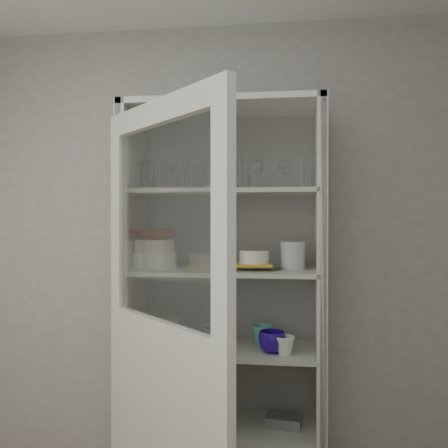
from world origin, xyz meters
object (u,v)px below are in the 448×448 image
Objects in this scene: mug_white at (285,345)px; goblet_1 at (226,174)px; cream_bowl at (154,246)px; white_canister at (170,330)px; glass_platter at (254,267)px; goblet_0 at (185,174)px; plate_stack_back at (152,259)px; cupboard_door at (162,377)px; goblet_2 at (257,174)px; tin_box at (284,421)px; pantry_cabinet at (226,328)px; measuring_cups at (200,345)px; terracotta_bowl at (154,234)px; grey_bowl_stack at (293,255)px; mug_teal at (263,335)px; goblet_3 at (285,174)px; plate_stack_front at (154,260)px; white_ramekin at (254,257)px; cream_dish at (170,411)px; teal_jar at (211,333)px; mug_blue at (272,342)px; yellow_trivet at (254,265)px.

goblet_1 is at bearing 125.65° from mug_white.
cream_bowl is 1.63× the size of white_canister.
white_canister is at bearing 171.46° from glass_platter.
goblet_0 is 0.96× the size of plate_stack_back.
cupboard_door is 10.64× the size of goblet_2.
plate_stack_back is 1.08m from tin_box.
goblet_0 is 0.62m from glass_platter.
pantry_cabinet is 0.19m from measuring_cups.
goblet_2 reaches higher than mug_white.
goblet_2 is 0.88× the size of terracotta_bowl.
mug_teal is (-0.15, 0.03, -0.42)m from grey_bowl_stack.
mug_teal is at bearing 165.49° from tin_box.
goblet_3 is (0.53, 0.03, -0.00)m from goblet_0.
goblet_2 is 1.34× the size of grey_bowl_stack.
goblet_2 is at bearing 154.85° from grey_bowl_stack.
plate_stack_front is 0.71m from grey_bowl_stack.
white_ramekin is 0.94m from cream_dish.
goblet_2 is at bearing 122.31° from mug_teal.
goblet_0 is at bearing -5.68° from plate_stack_back.
cupboard_door is 1.20m from goblet_3.
cupboard_door reaches higher than goblet_3.
cream_dish is (-0.21, -0.04, -0.41)m from teal_jar.
cupboard_door is at bearing -156.12° from mug_white.
mug_blue is (0.09, -0.07, -0.36)m from glass_platter.
plate_stack_front is 2.37× the size of mug_white.
mug_white reaches higher than measuring_cups.
teal_jar reaches higher than tin_box.
plate_stack_front reaches higher than measuring_cups.
plate_stack_back is 0.75× the size of cream_dish.
tin_box is at bearing -91.02° from goblet_3.
teal_jar reaches higher than measuring_cups.
goblet_3 is at bearing 37.74° from white_ramekin.
goblet_0 is 0.38m from goblet_2.
teal_jar is at bearing 10.57° from cream_dish.
mug_blue is at bearing -19.45° from goblet_0.
goblet_1 is at bearing 24.44° from cream_bowl.
glass_platter is 3.01× the size of mug_white.
white_canister is at bearing 171.46° from white_ramekin.
cream_dish is at bearing 145.99° from cupboard_door.
goblet_1 reaches higher than mug_teal.
cupboard_door is 0.63m from mug_blue.
terracotta_bowl is at bearing -141.44° from goblet_0.
terracotta_bowl is 0.77m from mug_teal.
plate_stack_front reaches higher than teal_jar.
tin_box is at bearing 3.77° from plate_stack_front.
goblet_3 is 0.86m from mug_blue.
goblet_1 reaches higher than grey_bowl_stack.
white_ramekin is at bearing -142.26° from goblet_3.
goblet_0 is 1.03× the size of goblet_3.
teal_jar is at bearing 163.53° from yellow_trivet.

